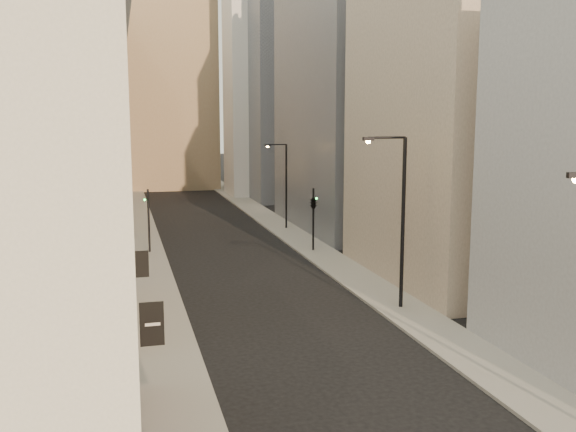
{
  "coord_description": "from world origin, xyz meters",
  "views": [
    {
      "loc": [
        -8.14,
        -6.95,
        10.37
      ],
      "look_at": [
        -0.35,
        22.65,
        5.67
      ],
      "focal_mm": 40.0,
      "sensor_mm": 36.0,
      "label": 1
    }
  ],
  "objects_px": {
    "white_tower": "(257,55)",
    "streetlamp_mid": "(399,212)",
    "traffic_light_right": "(313,202)",
    "traffic_light_left": "(148,211)",
    "streetlamp_far": "(284,181)",
    "clock_tower": "(165,68)"
  },
  "relations": [
    {
      "from": "clock_tower",
      "to": "white_tower",
      "type": "height_order",
      "value": "clock_tower"
    },
    {
      "from": "clock_tower",
      "to": "streetlamp_mid",
      "type": "bearing_deg",
      "value": -83.91
    },
    {
      "from": "streetlamp_far",
      "to": "traffic_light_left",
      "type": "height_order",
      "value": "streetlamp_far"
    },
    {
      "from": "white_tower",
      "to": "streetlamp_far",
      "type": "bearing_deg",
      "value": -97.05
    },
    {
      "from": "white_tower",
      "to": "traffic_light_right",
      "type": "distance_m",
      "value": 40.84
    },
    {
      "from": "streetlamp_mid",
      "to": "traffic_light_left",
      "type": "height_order",
      "value": "streetlamp_mid"
    },
    {
      "from": "clock_tower",
      "to": "streetlamp_mid",
      "type": "height_order",
      "value": "clock_tower"
    },
    {
      "from": "traffic_light_right",
      "to": "traffic_light_left",
      "type": "bearing_deg",
      "value": -0.99
    },
    {
      "from": "streetlamp_far",
      "to": "traffic_light_right",
      "type": "relative_size",
      "value": 1.6
    },
    {
      "from": "streetlamp_far",
      "to": "white_tower",
      "type": "bearing_deg",
      "value": 82.69
    },
    {
      "from": "streetlamp_mid",
      "to": "white_tower",
      "type": "bearing_deg",
      "value": 86.04
    },
    {
      "from": "streetlamp_far",
      "to": "clock_tower",
      "type": "bearing_deg",
      "value": 100.08
    },
    {
      "from": "streetlamp_mid",
      "to": "traffic_light_left",
      "type": "xyz_separation_m",
      "value": [
        -12.35,
        18.31,
        -2.03
      ]
    },
    {
      "from": "streetlamp_mid",
      "to": "traffic_light_left",
      "type": "distance_m",
      "value": 22.18
    },
    {
      "from": "traffic_light_left",
      "to": "traffic_light_right",
      "type": "bearing_deg",
      "value": 177.85
    },
    {
      "from": "white_tower",
      "to": "streetlamp_mid",
      "type": "relative_size",
      "value": 4.41
    },
    {
      "from": "white_tower",
      "to": "traffic_light_right",
      "type": "relative_size",
      "value": 8.29
    },
    {
      "from": "white_tower",
      "to": "traffic_light_left",
      "type": "distance_m",
      "value": 41.8
    },
    {
      "from": "clock_tower",
      "to": "streetlamp_mid",
      "type": "distance_m",
      "value": 69.2
    },
    {
      "from": "clock_tower",
      "to": "traffic_light_left",
      "type": "bearing_deg",
      "value": -95.93
    },
    {
      "from": "white_tower",
      "to": "traffic_light_left",
      "type": "relative_size",
      "value": 8.3
    },
    {
      "from": "traffic_light_left",
      "to": "streetlamp_mid",
      "type": "bearing_deg",
      "value": 133.39
    }
  ]
}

